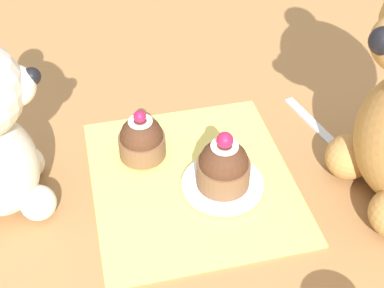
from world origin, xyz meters
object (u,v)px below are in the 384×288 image
(saucer_plate, at_px, (223,184))
(cupcake_near_tan_bear, at_px, (223,166))
(cupcake_near_cream_bear, at_px, (142,140))
(teaspoon, at_px, (318,128))

(saucer_plate, distance_m, cupcake_near_tan_bear, 0.03)
(cupcake_near_tan_bear, bearing_deg, cupcake_near_cream_bear, 47.18)
(cupcake_near_cream_bear, height_order, cupcake_near_tan_bear, cupcake_near_tan_bear)
(saucer_plate, bearing_deg, teaspoon, -63.63)
(saucer_plate, relative_size, teaspoon, 0.67)
(cupcake_near_tan_bear, height_order, teaspoon, cupcake_near_tan_bear)
(cupcake_near_cream_bear, distance_m, cupcake_near_tan_bear, 0.11)
(cupcake_near_cream_bear, height_order, teaspoon, cupcake_near_cream_bear)
(saucer_plate, height_order, cupcake_near_tan_bear, cupcake_near_tan_bear)
(cupcake_near_cream_bear, bearing_deg, teaspoon, -89.89)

